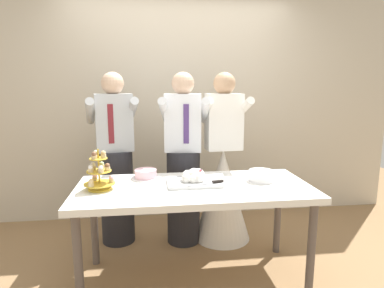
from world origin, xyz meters
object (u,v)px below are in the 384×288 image
(dessert_table, at_px, (194,195))
(person_guest, at_px, (116,168))
(main_cake_tray, at_px, (194,178))
(plate_stack, at_px, (261,176))
(cupcake_stand, at_px, (99,174))
(person_bride, at_px, (223,182))
(round_cake, at_px, (146,174))
(person_groom, at_px, (183,168))

(dessert_table, bearing_deg, person_guest, 132.09)
(main_cake_tray, xyz_separation_m, person_guest, (-0.67, 0.68, -0.07))
(dessert_table, distance_m, plate_stack, 0.57)
(cupcake_stand, height_order, plate_stack, cupcake_stand)
(dessert_table, distance_m, main_cake_tray, 0.13)
(person_bride, relative_size, person_guest, 1.00)
(cupcake_stand, relative_size, person_bride, 0.18)
(dessert_table, bearing_deg, round_cake, 146.83)
(plate_stack, height_order, person_bride, person_bride)
(dessert_table, relative_size, person_bride, 1.08)
(round_cake, bearing_deg, person_groom, 48.72)
(main_cake_tray, relative_size, round_cake, 1.80)
(dessert_table, bearing_deg, person_bride, 60.67)
(cupcake_stand, distance_m, plate_stack, 1.26)
(person_groom, bearing_deg, plate_stack, -46.03)
(plate_stack, bearing_deg, round_cake, 168.58)
(cupcake_stand, height_order, person_guest, person_guest)
(main_cake_tray, relative_size, person_guest, 0.26)
(dessert_table, bearing_deg, person_groom, 91.50)
(plate_stack, distance_m, person_groom, 0.82)
(person_bride, xyz_separation_m, person_guest, (-1.04, 0.06, 0.16))
(cupcake_stand, distance_m, round_cake, 0.42)
(round_cake, height_order, person_groom, person_groom)
(person_guest, bearing_deg, round_cake, -59.31)
(dessert_table, bearing_deg, main_cake_tray, 81.14)
(person_bride, bearing_deg, person_guest, 176.64)
(person_groom, bearing_deg, person_bride, 3.79)
(dessert_table, relative_size, person_groom, 1.08)
(person_bride, distance_m, person_guest, 1.06)
(cupcake_stand, xyz_separation_m, round_cake, (0.33, 0.24, -0.09))
(dessert_table, height_order, person_groom, person_groom)
(plate_stack, bearing_deg, dessert_table, -174.19)
(main_cake_tray, xyz_separation_m, round_cake, (-0.38, 0.18, -0.01))
(person_guest, bearing_deg, plate_stack, -29.14)
(round_cake, bearing_deg, cupcake_stand, -143.89)
(plate_stack, relative_size, round_cake, 0.87)
(round_cake, bearing_deg, plate_stack, -11.42)
(cupcake_stand, bearing_deg, round_cake, 36.11)
(dessert_table, relative_size, round_cake, 7.50)
(round_cake, relative_size, person_groom, 0.14)
(dessert_table, xyz_separation_m, person_guest, (-0.66, 0.73, 0.05))
(cupcake_stand, relative_size, person_groom, 0.18)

